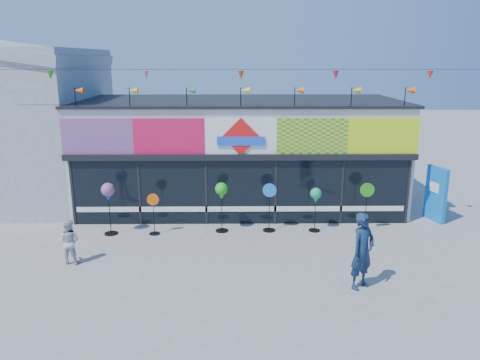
{
  "coord_description": "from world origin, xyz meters",
  "views": [
    {
      "loc": [
        -0.2,
        -12.11,
        5.66
      ],
      "look_at": [
        -0.04,
        2.0,
        1.96
      ],
      "focal_mm": 35.0,
      "sensor_mm": 36.0,
      "label": 1
    }
  ],
  "objects_px": {
    "spinner_0": "(108,193)",
    "spinner_5": "(366,206)",
    "adult_man": "(362,251)",
    "child": "(69,241)",
    "blue_sign": "(436,194)",
    "spinner_3": "(269,206)",
    "spinner_2": "(222,193)",
    "spinner_1": "(154,213)",
    "spinner_4": "(316,197)"
  },
  "relations": [
    {
      "from": "spinner_0",
      "to": "adult_man",
      "type": "xyz_separation_m",
      "value": [
        7.29,
        -3.79,
        -0.41
      ]
    },
    {
      "from": "spinner_2",
      "to": "adult_man",
      "type": "xyz_separation_m",
      "value": [
        3.62,
        -4.01,
        -0.36
      ]
    },
    {
      "from": "spinner_1",
      "to": "spinner_0",
      "type": "bearing_deg",
      "value": 179.3
    },
    {
      "from": "spinner_0",
      "to": "spinner_3",
      "type": "distance_m",
      "value": 5.29
    },
    {
      "from": "spinner_1",
      "to": "adult_man",
      "type": "xyz_separation_m",
      "value": [
        5.85,
        -3.77,
        0.25
      ]
    },
    {
      "from": "blue_sign",
      "to": "spinner_2",
      "type": "distance_m",
      "value": 7.64
    },
    {
      "from": "blue_sign",
      "to": "spinner_3",
      "type": "height_order",
      "value": "blue_sign"
    },
    {
      "from": "spinner_5",
      "to": "adult_man",
      "type": "distance_m",
      "value": 4.11
    },
    {
      "from": "spinner_0",
      "to": "spinner_4",
      "type": "xyz_separation_m",
      "value": [
        6.78,
        0.22,
        -0.2
      ]
    },
    {
      "from": "child",
      "to": "adult_man",
      "type": "bearing_deg",
      "value": 177.27
    },
    {
      "from": "spinner_3",
      "to": "adult_man",
      "type": "bearing_deg",
      "value": -63.22
    },
    {
      "from": "spinner_1",
      "to": "spinner_2",
      "type": "distance_m",
      "value": 2.32
    },
    {
      "from": "spinner_5",
      "to": "spinner_4",
      "type": "bearing_deg",
      "value": 177.75
    },
    {
      "from": "spinner_2",
      "to": "spinner_4",
      "type": "xyz_separation_m",
      "value": [
        3.12,
        -0.0,
        -0.15
      ]
    },
    {
      "from": "blue_sign",
      "to": "spinner_5",
      "type": "distance_m",
      "value": 2.97
    },
    {
      "from": "spinner_3",
      "to": "child",
      "type": "xyz_separation_m",
      "value": [
        -5.82,
        -2.47,
        -0.23
      ]
    },
    {
      "from": "spinner_0",
      "to": "spinner_5",
      "type": "relative_size",
      "value": 1.04
    },
    {
      "from": "adult_man",
      "to": "spinner_4",
      "type": "bearing_deg",
      "value": 60.69
    },
    {
      "from": "spinner_2",
      "to": "child",
      "type": "xyz_separation_m",
      "value": [
        -4.23,
        -2.45,
        -0.71
      ]
    },
    {
      "from": "spinner_5",
      "to": "adult_man",
      "type": "bearing_deg",
      "value": -106.6
    },
    {
      "from": "spinner_1",
      "to": "spinner_2",
      "type": "xyz_separation_m",
      "value": [
        2.22,
        0.24,
        0.62
      ]
    },
    {
      "from": "adult_man",
      "to": "spinner_0",
      "type": "bearing_deg",
      "value": 116.08
    },
    {
      "from": "spinner_0",
      "to": "adult_man",
      "type": "distance_m",
      "value": 8.22
    },
    {
      "from": "blue_sign",
      "to": "adult_man",
      "type": "bearing_deg",
      "value": -145.03
    },
    {
      "from": "spinner_4",
      "to": "spinner_2",
      "type": "bearing_deg",
      "value": 179.92
    },
    {
      "from": "blue_sign",
      "to": "spinner_4",
      "type": "height_order",
      "value": "blue_sign"
    },
    {
      "from": "spinner_3",
      "to": "spinner_4",
      "type": "xyz_separation_m",
      "value": [
        1.53,
        -0.02,
        0.33
      ]
    },
    {
      "from": "spinner_4",
      "to": "blue_sign",
      "type": "bearing_deg",
      "value": 12.84
    },
    {
      "from": "blue_sign",
      "to": "spinner_0",
      "type": "relative_size",
      "value": 1.12
    },
    {
      "from": "spinner_3",
      "to": "blue_sign",
      "type": "bearing_deg",
      "value": 9.4
    },
    {
      "from": "spinner_3",
      "to": "spinner_5",
      "type": "xyz_separation_m",
      "value": [
        3.21,
        -0.09,
        0.02
      ]
    },
    {
      "from": "spinner_3",
      "to": "spinner_1",
      "type": "bearing_deg",
      "value": -176.1
    },
    {
      "from": "spinner_2",
      "to": "child",
      "type": "bearing_deg",
      "value": -149.92
    },
    {
      "from": "spinner_2",
      "to": "spinner_3",
      "type": "bearing_deg",
      "value": 0.72
    },
    {
      "from": "spinner_2",
      "to": "adult_man",
      "type": "height_order",
      "value": "adult_man"
    },
    {
      "from": "spinner_1",
      "to": "child",
      "type": "distance_m",
      "value": 2.99
    },
    {
      "from": "spinner_4",
      "to": "child",
      "type": "bearing_deg",
      "value": -161.59
    },
    {
      "from": "spinner_0",
      "to": "spinner_4",
      "type": "relative_size",
      "value": 1.16
    },
    {
      "from": "spinner_0",
      "to": "child",
      "type": "xyz_separation_m",
      "value": [
        -0.57,
        -2.23,
        -0.75
      ]
    },
    {
      "from": "blue_sign",
      "to": "spinner_3",
      "type": "xyz_separation_m",
      "value": [
        -5.98,
        -0.99,
        -0.11
      ]
    },
    {
      "from": "spinner_4",
      "to": "child",
      "type": "relative_size",
      "value": 1.17
    },
    {
      "from": "spinner_2",
      "to": "spinner_3",
      "type": "relative_size",
      "value": 1.02
    },
    {
      "from": "spinner_1",
      "to": "spinner_5",
      "type": "height_order",
      "value": "spinner_5"
    },
    {
      "from": "spinner_4",
      "to": "spinner_3",
      "type": "bearing_deg",
      "value": 179.08
    },
    {
      "from": "spinner_2",
      "to": "spinner_4",
      "type": "distance_m",
      "value": 3.12
    },
    {
      "from": "spinner_0",
      "to": "spinner_5",
      "type": "height_order",
      "value": "spinner_0"
    },
    {
      "from": "adult_man",
      "to": "child",
      "type": "xyz_separation_m",
      "value": [
        -7.86,
        1.56,
        -0.34
      ]
    },
    {
      "from": "spinner_2",
      "to": "spinner_4",
      "type": "height_order",
      "value": "spinner_2"
    },
    {
      "from": "blue_sign",
      "to": "spinner_3",
      "type": "distance_m",
      "value": 6.06
    },
    {
      "from": "spinner_3",
      "to": "adult_man",
      "type": "relative_size",
      "value": 0.84
    }
  ]
}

